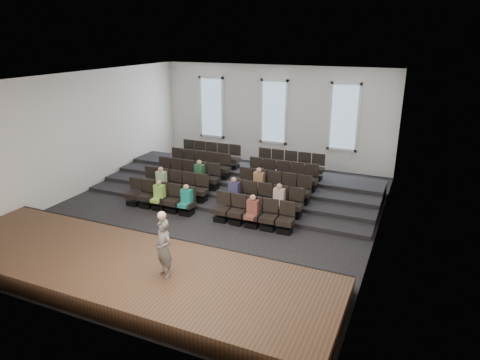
% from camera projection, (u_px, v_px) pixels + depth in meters
% --- Properties ---
extents(ground, '(14.00, 14.00, 0.00)m').
position_uv_depth(ground, '(211.00, 212.00, 16.28)').
color(ground, black).
rests_on(ground, ground).
extents(ceiling, '(12.00, 14.00, 0.02)m').
position_uv_depth(ceiling, '(208.00, 77.00, 14.65)').
color(ceiling, white).
rests_on(ceiling, ground).
extents(wall_back, '(12.00, 0.04, 5.00)m').
position_uv_depth(wall_back, '(274.00, 116.00, 21.55)').
color(wall_back, silver).
rests_on(wall_back, ground).
extents(wall_front, '(12.00, 0.04, 5.00)m').
position_uv_depth(wall_front, '(62.00, 223.00, 9.39)').
color(wall_front, silver).
rests_on(wall_front, ground).
extents(wall_left, '(0.04, 14.00, 5.00)m').
position_uv_depth(wall_left, '(81.00, 133.00, 17.75)').
color(wall_left, silver).
rests_on(wall_left, ground).
extents(wall_right, '(0.04, 14.00, 5.00)m').
position_uv_depth(wall_right, '(383.00, 168.00, 13.18)').
color(wall_right, silver).
rests_on(wall_right, ground).
extents(stage, '(11.80, 3.60, 0.50)m').
position_uv_depth(stage, '(126.00, 270.00, 11.78)').
color(stage, '#4E3121').
rests_on(stage, ground).
extents(stage_lip, '(11.80, 0.06, 0.52)m').
position_uv_depth(stage_lip, '(162.00, 243.00, 13.31)').
color(stage_lip, black).
rests_on(stage_lip, ground).
extents(risers, '(11.80, 4.80, 0.60)m').
position_uv_depth(risers, '(244.00, 182.00, 18.96)').
color(risers, black).
rests_on(risers, ground).
extents(seating_rows, '(6.80, 4.70, 1.67)m').
position_uv_depth(seating_rows, '(228.00, 183.00, 17.39)').
color(seating_rows, black).
rests_on(seating_rows, ground).
extents(windows, '(8.44, 0.10, 3.24)m').
position_uv_depth(windows, '(274.00, 112.00, 21.42)').
color(windows, white).
rests_on(windows, wall_back).
extents(audience, '(5.45, 2.64, 1.10)m').
position_uv_depth(audience, '(215.00, 189.00, 16.29)').
color(audience, '#8ECA50').
rests_on(audience, seating_rows).
extents(speaker, '(0.66, 0.55, 1.54)m').
position_uv_depth(speaker, '(164.00, 248.00, 10.84)').
color(speaker, slate).
rests_on(speaker, stage).
extents(mic_stand, '(0.27, 0.27, 1.59)m').
position_uv_depth(mic_stand, '(163.00, 234.00, 12.26)').
color(mic_stand, black).
rests_on(mic_stand, stage).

